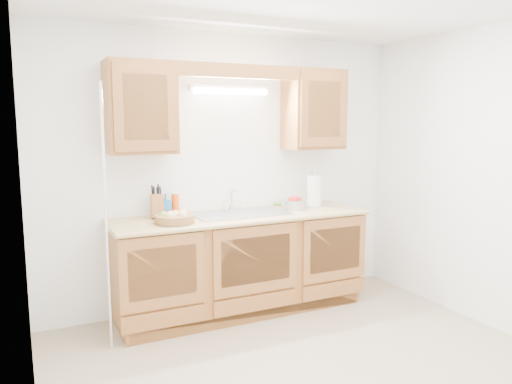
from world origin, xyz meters
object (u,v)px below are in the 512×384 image
apple_bowl (294,204)px  knife_block (157,206)px  fruit_basket (175,217)px  paper_towel (314,191)px

apple_bowl → knife_block: bearing=173.9°
fruit_basket → paper_towel: size_ratio=1.04×
knife_block → paper_towel: (1.51, -0.09, 0.04)m
fruit_basket → apple_bowl: 1.19m
fruit_basket → knife_block: size_ratio=1.24×
knife_block → paper_towel: bearing=2.0°
apple_bowl → paper_towel: bearing=8.9°
fruit_basket → knife_block: knife_block is taller
knife_block → apple_bowl: 1.27m
fruit_basket → apple_bowl: apple_bowl is taller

